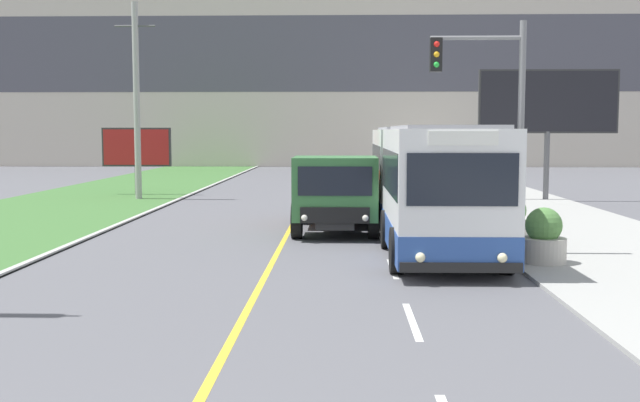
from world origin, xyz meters
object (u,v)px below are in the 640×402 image
at_px(billboard_large, 548,104).
at_px(planter_round_near, 543,238).
at_px(traffic_light_mast, 494,107).
at_px(planter_round_third, 488,206).
at_px(planter_round_second, 510,219).
at_px(car_distant, 385,177).
at_px(billboard_small, 137,149).
at_px(city_bus, 426,183).
at_px(dump_truck, 335,194).
at_px(utility_pole_far, 137,100).

bearing_deg(billboard_large, planter_round_near, -105.30).
relative_size(traffic_light_mast, planter_round_third, 4.71).
bearing_deg(planter_round_second, car_distant, 97.75).
bearing_deg(billboard_small, planter_round_third, -37.07).
distance_m(city_bus, planter_round_second, 2.53).
bearing_deg(billboard_large, city_bus, -118.86).
bearing_deg(planter_round_near, car_distant, 96.13).
relative_size(dump_truck, billboard_large, 1.02).
bearing_deg(dump_truck, planter_round_second, -17.20).
xyz_separation_m(billboard_small, planter_round_second, (14.45, -14.79, -1.58)).
xyz_separation_m(city_bus, planter_round_second, (2.32, -0.19, -1.00)).
distance_m(utility_pole_far, planter_round_second, 18.95).
bearing_deg(billboard_small, traffic_light_mast, -52.16).
bearing_deg(billboard_small, city_bus, -50.29).
bearing_deg(traffic_light_mast, planter_round_second, 67.56).
bearing_deg(utility_pole_far, billboard_large, -1.18).
distance_m(dump_truck, utility_pole_far, 14.49).
height_order(billboard_large, billboard_small, billboard_large).
height_order(dump_truck, planter_round_third, dump_truck).
distance_m(city_bus, planter_round_third, 4.46).
relative_size(city_bus, car_distant, 2.95).
bearing_deg(billboard_small, dump_truck, -54.16).
xyz_separation_m(city_bus, traffic_light_mast, (1.29, -2.68, 2.00)).
xyz_separation_m(billboard_small, planter_round_third, (14.56, -11.00, -1.59)).
xyz_separation_m(car_distant, utility_pole_far, (-11.34, -5.32, 3.71)).
bearing_deg(city_bus, billboard_small, 129.71).
relative_size(utility_pole_far, planter_round_near, 6.91).
xyz_separation_m(utility_pole_far, traffic_light_mast, (12.73, -14.95, -0.79)).
xyz_separation_m(traffic_light_mast, billboard_large, (5.27, 14.58, 0.58)).
bearing_deg(utility_pole_far, traffic_light_mast, -49.59).
height_order(planter_round_near, planter_round_third, planter_round_near).
relative_size(city_bus, planter_round_third, 10.56).
height_order(car_distant, planter_round_third, car_distant).
bearing_deg(planter_round_third, planter_round_second, -91.62).
distance_m(car_distant, planter_round_third, 14.22).
bearing_deg(billboard_small, planter_round_near, -52.33).
xyz_separation_m(city_bus, car_distant, (-0.10, 17.60, -0.92)).
xyz_separation_m(dump_truck, car_distant, (2.43, 16.28, -0.49)).
relative_size(traffic_light_mast, billboard_small, 1.72).
xyz_separation_m(city_bus, utility_pole_far, (-11.44, 12.28, 2.79)).
height_order(traffic_light_mast, planter_round_second, traffic_light_mast).
relative_size(dump_truck, planter_round_second, 5.04).
xyz_separation_m(car_distant, planter_round_near, (2.32, -21.58, -0.05)).
distance_m(city_bus, car_distant, 17.62).
bearing_deg(car_distant, city_bus, -89.67).
bearing_deg(planter_round_near, city_bus, 119.14).
distance_m(planter_round_second, planter_round_third, 3.79).
bearing_deg(billboard_small, utility_pole_far, -73.48).
distance_m(car_distant, planter_round_near, 21.70).
bearing_deg(billboard_large, planter_round_third, -116.46).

